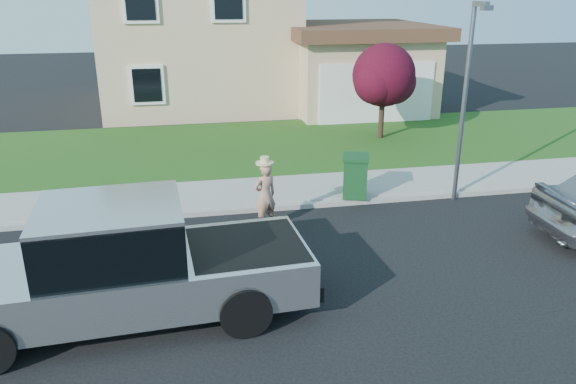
{
  "coord_description": "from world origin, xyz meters",
  "views": [
    {
      "loc": [
        -1.11,
        -9.67,
        5.16
      ],
      "look_at": [
        0.98,
        0.88,
        1.2
      ],
      "focal_mm": 35.0,
      "sensor_mm": 36.0,
      "label": 1
    }
  ],
  "objects_px": {
    "ornamental_tree": "(385,78)",
    "trash_bin": "(355,176)",
    "woman": "(265,194)",
    "street_lamp": "(467,92)",
    "pickup_truck": "(123,267)"
  },
  "relations": [
    {
      "from": "pickup_truck",
      "to": "trash_bin",
      "type": "relative_size",
      "value": 5.89
    },
    {
      "from": "woman",
      "to": "street_lamp",
      "type": "xyz_separation_m",
      "value": [
        5.04,
        0.74,
        1.97
      ]
    },
    {
      "from": "pickup_truck",
      "to": "trash_bin",
      "type": "height_order",
      "value": "pickup_truck"
    },
    {
      "from": "woman",
      "to": "street_lamp",
      "type": "height_order",
      "value": "street_lamp"
    },
    {
      "from": "trash_bin",
      "to": "street_lamp",
      "type": "bearing_deg",
      "value": 8.79
    },
    {
      "from": "woman",
      "to": "street_lamp",
      "type": "distance_m",
      "value": 5.46
    },
    {
      "from": "trash_bin",
      "to": "ornamental_tree",
      "type": "bearing_deg",
      "value": 81.36
    },
    {
      "from": "ornamental_tree",
      "to": "woman",
      "type": "bearing_deg",
      "value": -127.91
    },
    {
      "from": "woman",
      "to": "trash_bin",
      "type": "relative_size",
      "value": 1.57
    },
    {
      "from": "pickup_truck",
      "to": "ornamental_tree",
      "type": "bearing_deg",
      "value": 47.88
    },
    {
      "from": "trash_bin",
      "to": "street_lamp",
      "type": "xyz_separation_m",
      "value": [
        2.57,
        -0.4,
        2.07
      ]
    },
    {
      "from": "pickup_truck",
      "to": "street_lamp",
      "type": "xyz_separation_m",
      "value": [
        7.86,
        3.99,
        1.82
      ]
    },
    {
      "from": "woman",
      "to": "ornamental_tree",
      "type": "xyz_separation_m",
      "value": [
        5.22,
        6.71,
        1.41
      ]
    },
    {
      "from": "ornamental_tree",
      "to": "trash_bin",
      "type": "bearing_deg",
      "value": -116.33
    },
    {
      "from": "pickup_truck",
      "to": "woman",
      "type": "relative_size",
      "value": 3.75
    }
  ]
}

